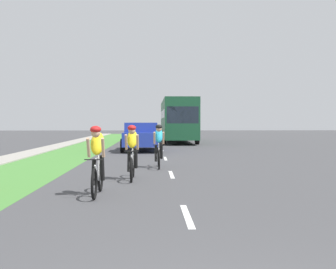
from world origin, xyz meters
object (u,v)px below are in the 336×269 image
at_px(cyclist_lead, 97,160).
at_px(pickup_blue, 142,137).
at_px(cyclist_trailing, 132,152).
at_px(bus_dark_green, 177,119).
at_px(cyclist_distant, 159,146).

xyz_separation_m(cyclist_lead, pickup_blue, (0.64, 14.35, 0.02)).
xyz_separation_m(cyclist_trailing, bus_dark_green, (2.73, 22.25, 1.17)).
relative_size(cyclist_distant, bus_dark_green, 0.15).
bearing_deg(cyclist_trailing, bus_dark_green, 83.00).
relative_size(pickup_blue, bus_dark_green, 0.44).
relative_size(cyclist_trailing, pickup_blue, 0.34).
bearing_deg(cyclist_lead, cyclist_trailing, 74.65).
xyz_separation_m(cyclist_distant, bus_dark_green, (1.92, 19.26, 1.17)).
distance_m(cyclist_trailing, cyclist_distant, 3.11).
height_order(cyclist_lead, pickup_blue, pickup_blue).
bearing_deg(bus_dark_green, cyclist_lead, -97.84).
distance_m(cyclist_lead, cyclist_trailing, 2.53).
relative_size(cyclist_lead, pickup_blue, 0.34).
bearing_deg(bus_dark_green, pickup_blue, -104.96).
relative_size(cyclist_trailing, cyclist_distant, 1.00).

